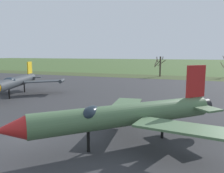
# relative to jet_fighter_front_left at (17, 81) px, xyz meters

# --- Properties ---
(ground_plane) EXTENTS (600.00, 600.00, 0.00)m
(ground_plane) POSITION_rel_jet_fighter_front_left_xyz_m (14.77, -15.38, -2.43)
(ground_plane) COLOR #425B2D
(asphalt_apron) EXTENTS (109.20, 61.56, 0.05)m
(asphalt_apron) POSITION_rel_jet_fighter_front_left_xyz_m (14.77, 3.08, -2.40)
(asphalt_apron) COLOR #333335
(asphalt_apron) RESTS_ON ground
(grass_verge_strip) EXTENTS (169.20, 12.00, 0.06)m
(grass_verge_strip) POSITION_rel_jet_fighter_front_left_xyz_m (14.77, 39.86, -2.40)
(grass_verge_strip) COLOR #3C4826
(grass_verge_strip) RESTS_ON ground
(jet_fighter_front_left) EXTENTS (14.82, 16.26, 5.53)m
(jet_fighter_front_left) POSITION_rel_jet_fighter_front_left_xyz_m (0.00, 0.00, 0.00)
(jet_fighter_front_left) COLOR #33383D
(jet_fighter_front_left) RESTS_ON ground
(jet_fighter_front_right) EXTENTS (13.97, 13.98, 6.06)m
(jet_fighter_front_right) POSITION_rel_jet_fighter_front_left_xyz_m (23.45, -13.74, 0.05)
(jet_fighter_front_right) COLOR #4C6B47
(jet_fighter_front_right) RESTS_ON ground
(bare_tree_far_left) EXTENTS (3.35, 3.12, 6.28)m
(bare_tree_far_left) POSITION_rel_jet_fighter_front_left_xyz_m (17.42, 41.60, 1.15)
(bare_tree_far_left) COLOR #42382D
(bare_tree_far_left) RESTS_ON ground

